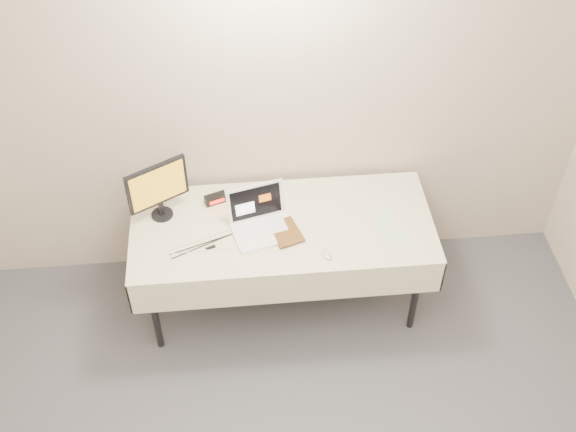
{
  "coord_description": "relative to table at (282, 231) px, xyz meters",
  "views": [
    {
      "loc": [
        -0.25,
        -1.04,
        3.9
      ],
      "look_at": [
        0.03,
        1.99,
        0.86
      ],
      "focal_mm": 45.0,
      "sensor_mm": 36.0,
      "label": 1
    }
  ],
  "objects": [
    {
      "name": "back_wall",
      "position": [
        0.0,
        0.45,
        0.67
      ],
      "size": [
        4.0,
        0.1,
        2.7
      ],
      "primitive_type": "cube",
      "color": "#C2B09C",
      "rests_on": "ground"
    },
    {
      "name": "table",
      "position": [
        0.0,
        0.0,
        0.0
      ],
      "size": [
        1.86,
        0.81,
        0.74
      ],
      "color": "black",
      "rests_on": "ground"
    },
    {
      "name": "laptop",
      "position": [
        -0.13,
        -0.01,
        0.12
      ],
      "size": [
        0.42,
        0.38,
        0.25
      ],
      "rotation": [
        0.0,
        0.0,
        0.25
      ],
      "color": "white",
      "rests_on": "table"
    },
    {
      "name": "monitor",
      "position": [
        -0.74,
        0.15,
        0.3
      ],
      "size": [
        0.35,
        0.21,
        0.4
      ],
      "rotation": [
        0.0,
        0.0,
        0.51
      ],
      "color": "black",
      "rests_on": "table"
    },
    {
      "name": "book",
      "position": [
        -0.07,
        -0.11,
        0.17
      ],
      "size": [
        0.16,
        0.07,
        0.22
      ],
      "primitive_type": "imported",
      "rotation": [
        0.0,
        0.0,
        0.31
      ],
      "color": "#95591B",
      "rests_on": "table"
    },
    {
      "name": "alarm_clock",
      "position": [
        -0.4,
        0.24,
        0.09
      ],
      "size": [
        0.15,
        0.1,
        0.06
      ],
      "rotation": [
        0.0,
        0.0,
        0.35
      ],
      "color": "black",
      "rests_on": "table"
    },
    {
      "name": "clicker",
      "position": [
        0.24,
        -0.28,
        0.07
      ],
      "size": [
        0.07,
        0.1,
        0.02
      ],
      "primitive_type": "ellipsoid",
      "rotation": [
        0.0,
        0.0,
        0.31
      ],
      "color": "silver",
      "rests_on": "table"
    },
    {
      "name": "paper_form",
      "position": [
        0.65,
        -0.09,
        0.06
      ],
      "size": [
        0.21,
        0.34,
        0.0
      ],
      "primitive_type": "cube",
      "rotation": [
        0.0,
        0.0,
        0.27
      ],
      "color": "#C4EBBB",
      "rests_on": "table"
    },
    {
      "name": "usb_dongle",
      "position": [
        -0.44,
        -0.16,
        0.07
      ],
      "size": [
        0.06,
        0.04,
        0.01
      ],
      "primitive_type": "cube",
      "rotation": [
        0.0,
        0.0,
        0.38
      ],
      "color": "black",
      "rests_on": "table"
    }
  ]
}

